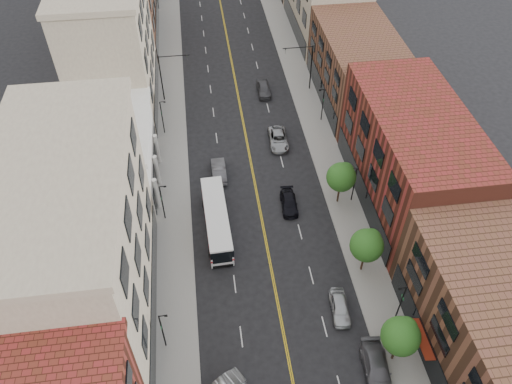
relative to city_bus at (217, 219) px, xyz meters
name	(u,v)px	position (x,y,z in m)	size (l,w,h in m)	color
sidewalk_left	(173,156)	(-4.82, 13.35, -1.60)	(4.00, 110.00, 0.15)	gray
sidewalk_right	(322,143)	(15.18, 13.35, -1.60)	(4.00, 110.00, 0.15)	gray
bldg_l_tanoffice	(82,250)	(-11.82, -8.65, 7.33)	(10.00, 22.00, 18.00)	gray
bldg_l_white	(110,157)	(-11.82, 9.35, 2.33)	(10.00, 14.00, 8.00)	silver
bldg_l_far_a	(111,48)	(-11.82, 26.35, 7.33)	(10.00, 20.00, 18.00)	gray
bldg_r_mid	(410,158)	(22.18, 2.35, 4.33)	(10.00, 22.00, 12.00)	#5E2518
bldg_r_far_a	(357,68)	(22.18, 23.35, 3.33)	(10.00, 20.00, 10.00)	brown
tree_r_1	(402,335)	(14.57, -17.58, 2.46)	(3.40, 3.40, 5.59)	black
tree_r_2	(367,244)	(14.57, -7.58, 2.46)	(3.40, 3.40, 5.59)	black
tree_r_3	(342,176)	(14.57, 2.42, 2.46)	(3.40, 3.40, 5.59)	black
lamp_l_1	(163,329)	(-5.77, -13.65, 1.30)	(0.81, 0.55, 5.05)	black
lamp_l_2	(162,201)	(-5.77, 2.35, 1.30)	(0.81, 0.55, 5.05)	black
lamp_l_3	(162,116)	(-5.77, 18.35, 1.30)	(0.81, 0.55, 5.05)	black
lamp_r_1	(401,301)	(16.14, -13.65, 1.30)	(0.81, 0.55, 5.05)	black
lamp_r_2	(354,183)	(16.14, 2.35, 1.30)	(0.81, 0.55, 5.05)	black
lamp_r_3	(323,103)	(16.14, 18.35, 1.30)	(0.81, 0.55, 5.05)	black
signal_mast_left	(166,72)	(-5.08, 26.35, 2.97)	(4.49, 0.18, 7.20)	black
signal_mast_right	(307,62)	(15.45, 26.35, 2.97)	(4.49, 0.18, 7.20)	black
city_bus	(217,219)	(0.00, 0.00, 0.00)	(2.97, 11.26, 2.88)	white
car_parked_mid	(377,369)	(12.58, -18.80, -0.86)	(2.27, 5.57, 1.62)	#55545A
car_parked_far	(340,307)	(10.98, -12.23, -0.94)	(1.74, 4.32, 1.47)	#B3B7BB
car_lane_behind	(219,170)	(0.93, 8.88, -0.87)	(1.70, 4.87, 1.60)	#525258
car_lane_a	(289,203)	(8.62, 2.35, -1.02)	(1.82, 4.49, 1.30)	black
car_lane_b	(278,139)	(9.33, 14.13, -0.93)	(2.47, 5.36, 1.49)	#93969A
car_lane_c	(264,89)	(9.10, 26.18, -0.87)	(1.90, 4.71, 1.60)	#414146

